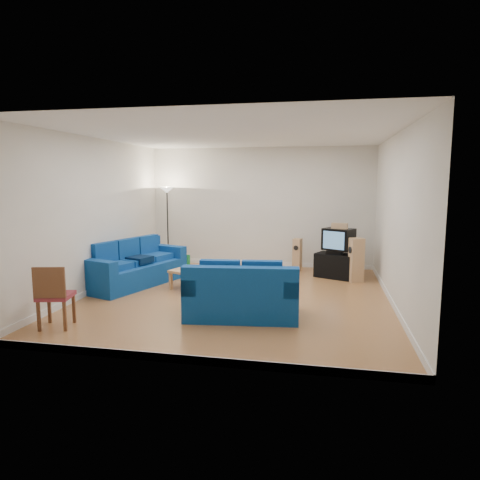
% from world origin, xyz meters
% --- Properties ---
extents(room, '(6.01, 6.51, 3.21)m').
position_xyz_m(room, '(0.00, 0.00, 1.54)').
color(room, brown).
rests_on(room, ground).
extents(sofa_three_seat, '(1.81, 2.69, 0.96)m').
position_xyz_m(sofa_three_seat, '(-2.51, 0.59, 0.36)').
color(sofa_three_seat, navy).
rests_on(sofa_three_seat, ground).
extents(sofa_loveseat, '(2.00, 1.27, 0.95)m').
position_xyz_m(sofa_loveseat, '(0.35, -1.25, 0.36)').
color(sofa_loveseat, navy).
rests_on(sofa_loveseat, ground).
extents(coffee_table, '(1.28, 0.96, 0.42)m').
position_xyz_m(coffee_table, '(-0.92, 0.32, 0.37)').
color(coffee_table, tan).
rests_on(coffee_table, ground).
extents(bottle, '(0.08, 0.08, 0.33)m').
position_xyz_m(bottle, '(-1.13, 0.43, 0.58)').
color(bottle, '#197233').
rests_on(bottle, coffee_table).
extents(tissue_box, '(0.21, 0.13, 0.08)m').
position_xyz_m(tissue_box, '(-0.93, 0.26, 0.46)').
color(tissue_box, green).
rests_on(tissue_box, coffee_table).
extents(red_canister, '(0.12, 0.12, 0.15)m').
position_xyz_m(red_canister, '(-0.68, 0.42, 0.49)').
color(red_canister, red).
rests_on(red_canister, coffee_table).
extents(remote, '(0.16, 0.10, 0.02)m').
position_xyz_m(remote, '(-0.62, 0.22, 0.43)').
color(remote, black).
rests_on(remote, coffee_table).
extents(tv_stand, '(1.08, 0.87, 0.58)m').
position_xyz_m(tv_stand, '(2.02, 2.14, 0.29)').
color(tv_stand, black).
rests_on(tv_stand, ground).
extents(av_receiver, '(0.43, 0.38, 0.09)m').
position_xyz_m(av_receiver, '(1.98, 2.12, 0.63)').
color(av_receiver, black).
rests_on(av_receiver, tv_stand).
extents(television, '(0.83, 0.75, 0.52)m').
position_xyz_m(television, '(2.05, 2.17, 0.93)').
color(television, black).
rests_on(television, av_receiver).
extents(centre_speaker, '(0.40, 0.23, 0.13)m').
position_xyz_m(centre_speaker, '(2.07, 2.15, 1.26)').
color(centre_speaker, tan).
rests_on(centre_speaker, television).
extents(speaker_left, '(0.25, 0.29, 0.85)m').
position_xyz_m(speaker_left, '(1.05, 2.70, 0.43)').
color(speaker_left, tan).
rests_on(speaker_left, ground).
extents(speaker_right, '(0.37, 0.33, 1.02)m').
position_xyz_m(speaker_right, '(2.45, 1.77, 0.51)').
color(speaker_right, tan).
rests_on(speaker_right, ground).
extents(floor_lamp, '(0.37, 0.37, 2.15)m').
position_xyz_m(floor_lamp, '(-2.45, 2.70, 1.78)').
color(floor_lamp, black).
rests_on(floor_lamp, ground).
extents(dining_chair, '(0.58, 0.58, 1.02)m').
position_xyz_m(dining_chair, '(-2.43, -2.38, 0.57)').
color(dining_chair, brown).
rests_on(dining_chair, ground).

